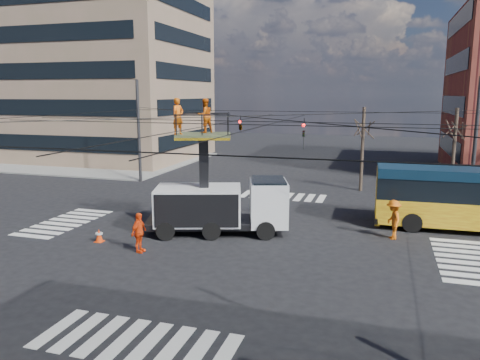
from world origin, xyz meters
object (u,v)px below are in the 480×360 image
object	(u,v)px
utility_truck	(220,191)
worker_ground	(139,233)
traffic_cone	(99,235)
flagger	(393,220)

from	to	relation	value
utility_truck	worker_ground	world-z (taller)	utility_truck
traffic_cone	worker_ground	xyz separation A→B (m)	(2.56, -0.76, 0.58)
worker_ground	flagger	xyz separation A→B (m)	(10.75, 5.32, 0.07)
utility_truck	flagger	bearing A→B (deg)	-7.62
traffic_cone	flagger	size ratio (longest dim) A/B	0.33
worker_ground	flagger	bearing A→B (deg)	-59.33
worker_ground	flagger	world-z (taller)	flagger
traffic_cone	worker_ground	bearing A→B (deg)	-16.45
utility_truck	traffic_cone	xyz separation A→B (m)	(-5.02, -3.09, -1.83)
utility_truck	worker_ground	size ratio (longest dim) A/B	4.11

